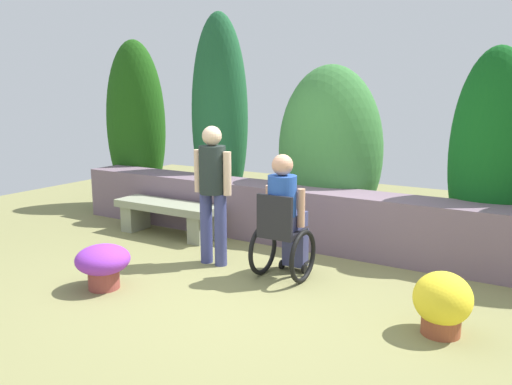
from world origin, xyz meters
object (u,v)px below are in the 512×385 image
(flower_pot_purple_near, at_px, (103,263))
(flower_pot_terracotta_by_wall, at_px, (442,303))
(person_standing_companion, at_px, (213,186))
(stone_bench, at_px, (167,213))
(person_in_wheelchair, at_px, (284,221))

(flower_pot_purple_near, bearing_deg, flower_pot_terracotta_by_wall, 12.98)
(person_standing_companion, bearing_deg, flower_pot_terracotta_by_wall, -13.59)
(flower_pot_terracotta_by_wall, bearing_deg, stone_bench, 163.93)
(flower_pot_purple_near, bearing_deg, person_standing_companion, 67.02)
(person_standing_companion, height_order, flower_pot_purple_near, person_standing_companion)
(flower_pot_purple_near, relative_size, flower_pot_terracotta_by_wall, 1.03)
(person_in_wheelchair, relative_size, person_standing_companion, 0.84)
(person_in_wheelchair, height_order, flower_pot_purple_near, person_in_wheelchair)
(person_standing_companion, relative_size, flower_pot_terracotta_by_wall, 3.00)
(stone_bench, xyz_separation_m, person_in_wheelchair, (2.14, -0.61, 0.31))
(person_in_wheelchair, bearing_deg, person_standing_companion, -174.55)
(stone_bench, xyz_separation_m, person_standing_companion, (1.25, -0.64, 0.60))
(person_in_wheelchair, relative_size, flower_pot_terracotta_by_wall, 2.52)
(stone_bench, bearing_deg, person_standing_companion, -32.16)
(stone_bench, height_order, flower_pot_purple_near, stone_bench)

